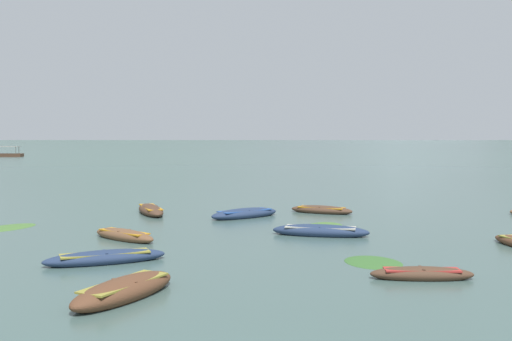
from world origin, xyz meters
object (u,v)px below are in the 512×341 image
Objects in this scene: rowboat_2 at (422,274)px; ferry_1 at (2,155)px; rowboat_10 at (321,210)px; rowboat_5 at (125,290)px; rowboat_0 at (105,258)px; rowboat_3 at (320,231)px; rowboat_4 at (151,210)px; rowboat_9 at (245,214)px; rowboat_6 at (124,235)px.

rowboat_2 is 129.43m from ferry_1.
rowboat_2 is 15.66m from rowboat_10.
rowboat_5 reaches higher than rowboat_10.
rowboat_0 is 4.70m from rowboat_5.
rowboat_3 is 7.76m from rowboat_10.
rowboat_5 is 19.15m from rowboat_10.
rowboat_10 is (-1.62, 15.57, 0.02)m from rowboat_2.
rowboat_9 is (5.41, -1.43, -0.00)m from rowboat_4.
rowboat_4 is (-11.36, 15.07, 0.05)m from rowboat_2.
rowboat_5 is at bearing -111.32° from rowboat_10.
rowboat_9 is at bearing -59.28° from ferry_1.
rowboat_6 is 118.40m from ferry_1.
rowboat_6 is (-0.49, 4.59, 0.00)m from rowboat_0.
rowboat_5 is at bearing -121.50° from rowboat_3.
rowboat_5 is at bearing -63.95° from ferry_1.
rowboat_10 is at bearing 24.04° from rowboat_9.
ferry_1 reaches higher than rowboat_10.
rowboat_5 is at bearing -80.88° from rowboat_4.
rowboat_0 is 13.01m from rowboat_4.
rowboat_6 reaches higher than rowboat_2.
rowboat_3 is at bearing -59.22° from ferry_1.
rowboat_5 is (-6.20, -10.12, 0.02)m from rowboat_3.
rowboat_6 is at bearing -124.95° from rowboat_9.
rowboat_6 is at bearing 148.25° from rowboat_2.
rowboat_2 is 0.92× the size of rowboat_6.
rowboat_9 is (4.86, 6.95, 0.02)m from rowboat_6.
rowboat_0 is 1.06× the size of rowboat_5.
rowboat_5 is 16.12m from rowboat_9.
rowboat_0 is at bearing -63.79° from ferry_1.
ferry_1 is (-55.95, 114.47, 0.23)m from rowboat_5.
rowboat_6 is 0.83× the size of rowboat_9.
rowboat_5 reaches higher than rowboat_9.
rowboat_9 reaches higher than rowboat_6.
rowboat_10 is at bearing 84.36° from rowboat_3.
rowboat_3 is 1.16× the size of rowboat_10.
rowboat_4 is 9.76m from rowboat_10.
ferry_1 is at bearing 120.78° from rowboat_3.
rowboat_2 is 0.79× the size of rowboat_5.
rowboat_0 is at bearing -83.95° from rowboat_6.
rowboat_3 reaches higher than rowboat_10.
rowboat_4 is at bearing 141.22° from rowboat_3.
rowboat_5 is 1.05× the size of rowboat_10.
rowboat_9 is at bearing 55.05° from rowboat_6.
rowboat_6 is 8.48m from rowboat_9.
rowboat_3 is 0.49× the size of ferry_1.
rowboat_0 is at bearing -122.87° from rowboat_10.
rowboat_0 is 9.81m from rowboat_3.
ferry_1 reaches higher than rowboat_3.
rowboat_9 is at bearing -155.96° from rowboat_10.
rowboat_2 is at bearing -60.10° from ferry_1.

